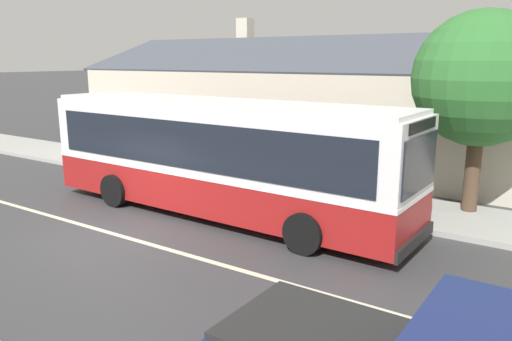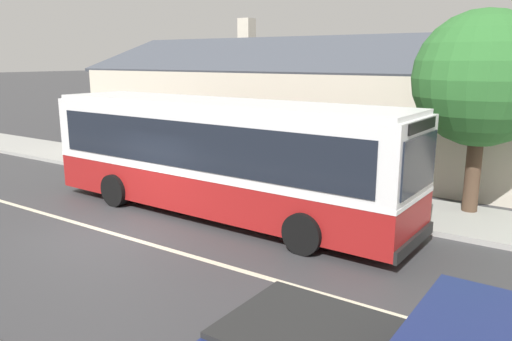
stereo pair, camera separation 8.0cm
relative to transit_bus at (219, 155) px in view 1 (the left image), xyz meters
name	(u,v)px [view 1 (the left image)]	position (x,y,z in m)	size (l,w,h in m)	color
ground_plane	(113,234)	(-1.27, -2.90, -1.77)	(300.00, 300.00, 0.00)	#38383A
sidewalk_far	(245,184)	(-1.27, 3.10, -1.70)	(60.00, 3.00, 0.15)	#9E9E99
lane_divider_stripe	(113,234)	(-1.27, -2.90, -1.77)	(60.00, 0.16, 0.01)	beige
community_building	(358,113)	(-0.10, 10.28, 0.29)	(25.67, 9.77, 6.51)	beige
transit_bus	(219,155)	(0.00, 0.00, 0.00)	(11.56, 2.94, 3.31)	maroon
bench_by_building	(90,151)	(-8.86, 2.37, -1.20)	(1.87, 0.51, 0.94)	#4C4C4C
street_tree_primary	(482,82)	(6.10, 3.96, 2.05)	(3.74, 3.74, 5.79)	#4C3828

